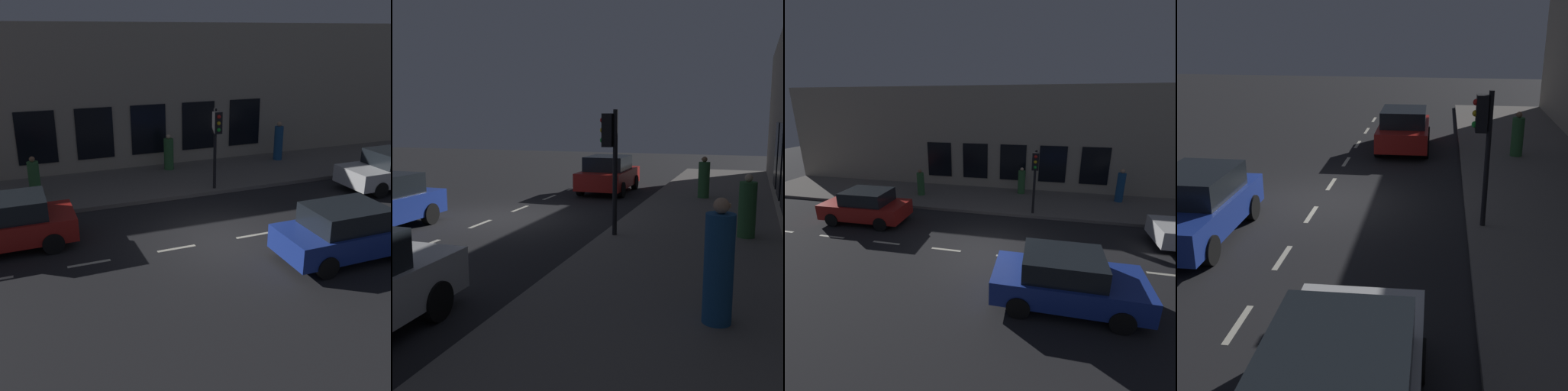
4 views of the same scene
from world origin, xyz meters
TOP-DOWN VIEW (x-y plane):
  - ground_plane at (0.00, 0.00)m, footprint 60.00×60.00m
  - sidewalk at (6.25, 0.00)m, footprint 4.50×32.00m
  - lane_centre_line at (0.00, -1.00)m, footprint 0.12×27.20m
  - traffic_light at (4.23, -1.54)m, footprint 0.47×0.32m
  - parked_car_2 at (1.88, 6.25)m, footprint 2.01×4.01m
  - pedestrian_0 at (7.26, -6.22)m, footprint 0.53×0.53m
  - pedestrian_1 at (7.60, -0.67)m, footprint 0.62×0.62m
  - pedestrian_2 at (5.97, 5.26)m, footprint 0.49×0.49m

SIDE VIEW (x-z plane):
  - ground_plane at x=0.00m, z-range 0.00..0.00m
  - lane_centre_line at x=0.00m, z-range 0.00..0.01m
  - sidewalk at x=6.25m, z-range 0.00..0.15m
  - parked_car_2 at x=1.88m, z-range 0.00..1.58m
  - pedestrian_2 at x=5.97m, z-range 0.07..1.65m
  - pedestrian_1 at x=7.60m, z-range 0.07..1.70m
  - pedestrian_0 at x=7.26m, z-range 0.07..1.95m
  - traffic_light at x=4.23m, z-range 0.83..4.05m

